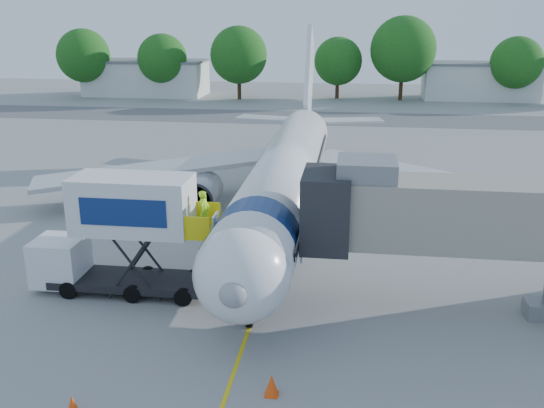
# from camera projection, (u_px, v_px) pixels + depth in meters

# --- Properties ---
(ground) EXTENTS (160.00, 160.00, 0.00)m
(ground) POSITION_uv_depth(u_px,v_px,m) (278.00, 243.00, 33.80)
(ground) COLOR gray
(ground) RESTS_ON ground
(guidance_line) EXTENTS (0.15, 70.00, 0.01)m
(guidance_line) POSITION_uv_depth(u_px,v_px,m) (278.00, 243.00, 33.80)
(guidance_line) COLOR yellow
(guidance_line) RESTS_ON ground
(taxiway_strip) EXTENTS (120.00, 10.00, 0.01)m
(taxiway_strip) POSITION_uv_depth(u_px,v_px,m) (321.00, 118.00, 73.46)
(taxiway_strip) COLOR #59595B
(taxiway_strip) RESTS_ON ground
(aircraft) EXTENTS (34.17, 37.73, 11.35)m
(aircraft) POSITION_uv_depth(u_px,v_px,m) (287.00, 173.00, 36.80)
(aircraft) COLOR white
(aircraft) RESTS_ON ground
(jet_bridge) EXTENTS (13.90, 3.20, 6.60)m
(jet_bridge) POSITION_uv_depth(u_px,v_px,m) (450.00, 215.00, 24.85)
(jet_bridge) COLOR gray
(jet_bridge) RESTS_ON ground
(catering_hiloader) EXTENTS (8.50, 2.44, 5.50)m
(catering_hiloader) POSITION_uv_depth(u_px,v_px,m) (121.00, 235.00, 27.15)
(catering_hiloader) COLOR black
(catering_hiloader) RESTS_ON ground
(safety_cone_a) EXTENTS (0.49, 0.49, 0.78)m
(safety_cone_a) POSITION_uv_depth(u_px,v_px,m) (272.00, 385.00, 20.29)
(safety_cone_a) COLOR #F8480D
(safety_cone_a) RESTS_ON ground
(safety_cone_b) EXTENTS (0.43, 0.43, 0.68)m
(safety_cone_b) POSITION_uv_depth(u_px,v_px,m) (73.00, 405.00, 19.33)
(safety_cone_b) COLOR #F8480D
(safety_cone_b) RESTS_ON ground
(outbuilding_left) EXTENTS (18.40, 8.40, 5.30)m
(outbuilding_left) POSITION_uv_depth(u_px,v_px,m) (146.00, 77.00, 93.23)
(outbuilding_left) COLOR silver
(outbuilding_left) RESTS_ON ground
(outbuilding_right) EXTENTS (16.40, 7.40, 5.30)m
(outbuilding_right) POSITION_uv_depth(u_px,v_px,m) (479.00, 81.00, 88.74)
(outbuilding_right) COLOR silver
(outbuilding_right) RESTS_ON ground
(tree_a) EXTENTS (7.87, 7.87, 10.03)m
(tree_a) POSITION_uv_depth(u_px,v_px,m) (83.00, 56.00, 90.09)
(tree_a) COLOR #382314
(tree_a) RESTS_ON ground
(tree_b) EXTENTS (7.33, 7.33, 9.34)m
(tree_b) POSITION_uv_depth(u_px,v_px,m) (162.00, 59.00, 89.42)
(tree_b) COLOR #382314
(tree_b) RESTS_ON ground
(tree_c) EXTENTS (8.23, 8.23, 10.49)m
(tree_c) POSITION_uv_depth(u_px,v_px,m) (239.00, 55.00, 87.36)
(tree_c) COLOR #382314
(tree_c) RESTS_ON ground
(tree_d) EXTENTS (7.00, 7.00, 8.92)m
(tree_d) POSITION_uv_depth(u_px,v_px,m) (338.00, 61.00, 88.65)
(tree_d) COLOR #382314
(tree_d) RESTS_ON ground
(tree_e) EXTENTS (9.33, 9.33, 11.90)m
(tree_e) POSITION_uv_depth(u_px,v_px,m) (403.00, 49.00, 86.17)
(tree_e) COLOR #382314
(tree_e) RESTS_ON ground
(tree_f) EXTENTS (7.19, 7.19, 9.17)m
(tree_f) POSITION_uv_depth(u_px,v_px,m) (517.00, 63.00, 84.32)
(tree_f) COLOR #382314
(tree_f) RESTS_ON ground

